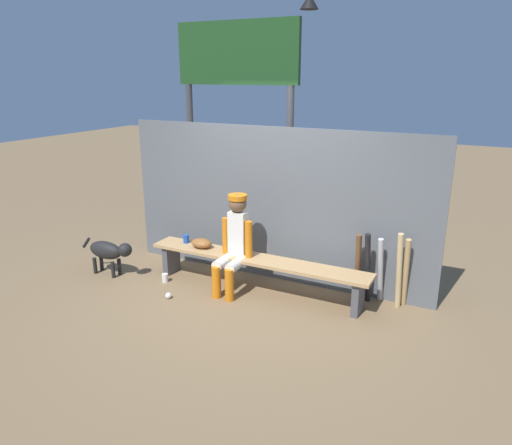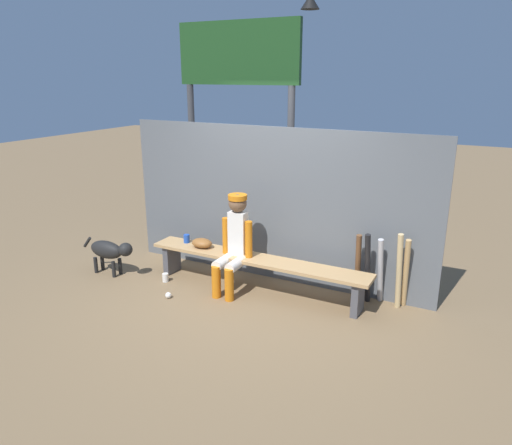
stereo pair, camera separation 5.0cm
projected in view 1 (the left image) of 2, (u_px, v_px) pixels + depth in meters
name	position (u px, v px, depth m)	size (l,w,h in m)	color
ground_plane	(256.00, 290.00, 5.97)	(30.00, 30.00, 0.00)	brown
chainlink_fence	(273.00, 205.00, 6.08)	(4.15, 0.03, 1.97)	#595E63
dugout_bench	(256.00, 264.00, 5.87)	(2.86, 0.36, 0.44)	tan
player_seated	(234.00, 241.00, 5.80)	(0.41, 0.55, 1.20)	silver
baseball_glove	(202.00, 243.00, 6.16)	(0.28, 0.20, 0.12)	brown
bat_wood_dark	(358.00, 267.00, 5.62)	(0.06, 0.06, 0.83)	brown
bat_aluminum_black	(368.00, 268.00, 5.53)	(0.06, 0.06, 0.87)	black
bat_aluminum_silver	(380.00, 270.00, 5.55)	(0.06, 0.06, 0.82)	#B7B7BC
bat_wood_natural	(399.00, 271.00, 5.39)	(0.06, 0.06, 0.92)	tan
bat_wood_tan	(406.00, 273.00, 5.44)	(0.06, 0.06, 0.85)	tan
baseball	(168.00, 296.00, 5.75)	(0.07, 0.07, 0.07)	white
cup_on_ground	(165.00, 278.00, 6.21)	(0.08, 0.08, 0.11)	silver
cup_on_bench	(186.00, 239.00, 6.34)	(0.08, 0.08, 0.11)	#1E47AD
scoreboard	(241.00, 82.00, 6.81)	(2.18, 0.27, 3.53)	#3F3F42
dog	(109.00, 251.00, 6.35)	(0.84, 0.20, 0.49)	black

